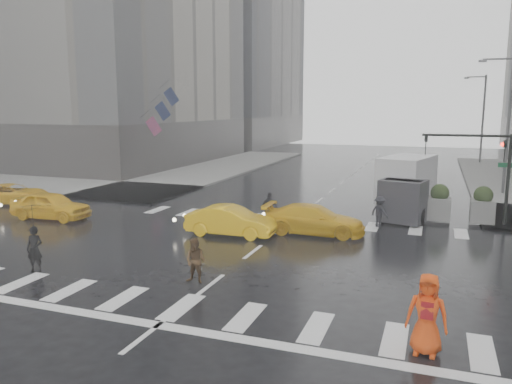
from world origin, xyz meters
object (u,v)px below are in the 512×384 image
at_px(taxi_mid, 231,221).
at_px(box_truck, 406,185).
at_px(traffic_signal_pole, 487,161).
at_px(pedestrian_orange, 427,314).
at_px(taxi_front, 51,205).
at_px(pedestrian_brown, 196,261).

distance_m(taxi_mid, box_truck, 10.25).
height_order(traffic_signal_pole, box_truck, traffic_signal_pole).
relative_size(taxi_mid, box_truck, 0.70).
bearing_deg(traffic_signal_pole, pedestrian_orange, -98.93).
distance_m(pedestrian_orange, taxi_mid, 12.16).
distance_m(pedestrian_orange, taxi_front, 20.58).
height_order(pedestrian_orange, box_truck, box_truck).
height_order(traffic_signal_pole, pedestrian_brown, traffic_signal_pole).
relative_size(pedestrian_brown, pedestrian_orange, 0.76).
bearing_deg(traffic_signal_pole, taxi_mid, -151.48).
bearing_deg(taxi_mid, box_truck, -45.73).
relative_size(pedestrian_orange, taxi_front, 0.47).
xyz_separation_m(pedestrian_brown, box_truck, (5.80, 13.43, 0.90)).
distance_m(pedestrian_brown, taxi_front, 12.95).
height_order(pedestrian_brown, pedestrian_orange, pedestrian_orange).
distance_m(pedestrian_brown, box_truck, 14.66).
distance_m(pedestrian_brown, taxi_mid, 6.25).
bearing_deg(traffic_signal_pole, taxi_front, -164.22).
height_order(traffic_signal_pole, taxi_mid, traffic_signal_pole).
distance_m(pedestrian_brown, pedestrian_orange, 7.69).
bearing_deg(traffic_signal_pole, pedestrian_brown, -128.48).
xyz_separation_m(taxi_front, taxi_mid, (10.14, 0.04, -0.04)).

